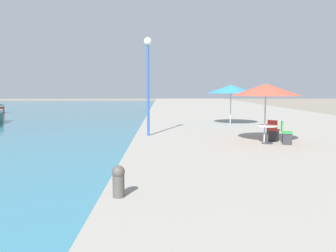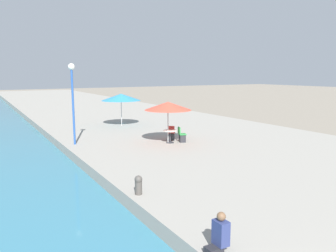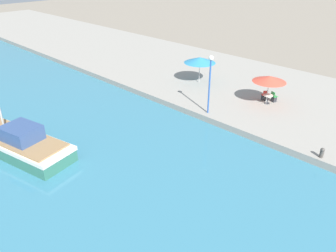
{
  "view_description": "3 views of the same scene",
  "coord_description": "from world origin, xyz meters",
  "px_view_note": "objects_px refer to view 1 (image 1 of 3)",
  "views": [
    {
      "loc": [
        1.26,
        2.73,
        2.7
      ],
      "look_at": [
        1.5,
        15.04,
        1.33
      ],
      "focal_mm": 35.0,
      "sensor_mm": 36.0,
      "label": 1
    },
    {
      "loc": [
        -4.11,
        -0.33,
        4.55
      ],
      "look_at": [
        5.42,
        15.77,
        1.53
      ],
      "focal_mm": 35.0,
      "sensor_mm": 36.0,
      "label": 2
    },
    {
      "loc": [
        -18.24,
        4.16,
        11.48
      ],
      "look_at": [
        -4.0,
        18.0,
        1.13
      ],
      "focal_mm": 35.0,
      "sensor_mm": 36.0,
      "label": 3
    }
  ],
  "objects_px": {
    "cafe_umbrella_pink": "(266,90)",
    "mooring_bollard": "(118,180)",
    "cafe_umbrella_white": "(231,89)",
    "lamppost": "(148,70)",
    "cafe_chair_left": "(286,136)",
    "cafe_chair_right": "(273,134)",
    "cafe_table": "(268,130)"
  },
  "relations": [
    {
      "from": "cafe_umbrella_pink",
      "to": "mooring_bollard",
      "type": "bearing_deg",
      "value": -127.48
    },
    {
      "from": "cafe_umbrella_white",
      "to": "lamppost",
      "type": "height_order",
      "value": "lamppost"
    },
    {
      "from": "cafe_umbrella_white",
      "to": "cafe_umbrella_pink",
      "type": "bearing_deg",
      "value": -91.22
    },
    {
      "from": "cafe_umbrella_pink",
      "to": "lamppost",
      "type": "relative_size",
      "value": 0.59
    },
    {
      "from": "cafe_chair_left",
      "to": "cafe_chair_right",
      "type": "bearing_deg",
      "value": -145.78
    },
    {
      "from": "cafe_umbrella_pink",
      "to": "lamppost",
      "type": "distance_m",
      "value": 5.42
    },
    {
      "from": "lamppost",
      "to": "cafe_umbrella_pink",
      "type": "bearing_deg",
      "value": -26.29
    },
    {
      "from": "cafe_umbrella_pink",
      "to": "cafe_table",
      "type": "bearing_deg",
      "value": -25.8
    },
    {
      "from": "cafe_chair_right",
      "to": "cafe_umbrella_pink",
      "type": "bearing_deg",
      "value": -99.03
    },
    {
      "from": "cafe_umbrella_white",
      "to": "cafe_chair_right",
      "type": "distance_m",
      "value": 7.08
    },
    {
      "from": "cafe_umbrella_pink",
      "to": "cafe_chair_right",
      "type": "bearing_deg",
      "value": 43.29
    },
    {
      "from": "mooring_bollard",
      "to": "lamppost",
      "type": "relative_size",
      "value": 0.14
    },
    {
      "from": "cafe_table",
      "to": "cafe_chair_right",
      "type": "distance_m",
      "value": 0.75
    },
    {
      "from": "cafe_chair_right",
      "to": "lamppost",
      "type": "height_order",
      "value": "lamppost"
    },
    {
      "from": "cafe_table",
      "to": "cafe_umbrella_pink",
      "type": "bearing_deg",
      "value": 154.2
    },
    {
      "from": "cafe_umbrella_pink",
      "to": "mooring_bollard",
      "type": "relative_size",
      "value": 4.14
    },
    {
      "from": "cafe_umbrella_white",
      "to": "cafe_chair_right",
      "type": "height_order",
      "value": "cafe_umbrella_white"
    },
    {
      "from": "cafe_umbrella_pink",
      "to": "cafe_umbrella_white",
      "type": "bearing_deg",
      "value": 88.78
    },
    {
      "from": "cafe_umbrella_white",
      "to": "cafe_table",
      "type": "relative_size",
      "value": 3.75
    },
    {
      "from": "cafe_chair_right",
      "to": "cafe_chair_left",
      "type": "bearing_deg",
      "value": -34.22
    },
    {
      "from": "cafe_umbrella_white",
      "to": "cafe_table",
      "type": "height_order",
      "value": "cafe_umbrella_white"
    },
    {
      "from": "cafe_umbrella_white",
      "to": "cafe_chair_right",
      "type": "bearing_deg",
      "value": -86.68
    },
    {
      "from": "cafe_table",
      "to": "cafe_chair_right",
      "type": "bearing_deg",
      "value": 52.32
    },
    {
      "from": "mooring_bollard",
      "to": "cafe_umbrella_white",
      "type": "bearing_deg",
      "value": 69.52
    },
    {
      "from": "cafe_table",
      "to": "cafe_chair_left",
      "type": "bearing_deg",
      "value": -16.12
    },
    {
      "from": "lamppost",
      "to": "mooring_bollard",
      "type": "bearing_deg",
      "value": -91.56
    },
    {
      "from": "cafe_umbrella_pink",
      "to": "cafe_table",
      "type": "distance_m",
      "value": 1.64
    },
    {
      "from": "cafe_chair_right",
      "to": "lamppost",
      "type": "distance_m",
      "value": 6.3
    },
    {
      "from": "cafe_umbrella_white",
      "to": "mooring_bollard",
      "type": "xyz_separation_m",
      "value": [
        -5.19,
        -13.9,
        -1.86
      ]
    },
    {
      "from": "mooring_bollard",
      "to": "cafe_chair_right",
      "type": "bearing_deg",
      "value": 51.75
    },
    {
      "from": "cafe_umbrella_white",
      "to": "cafe_chair_left",
      "type": "distance_m",
      "value": 7.84
    },
    {
      "from": "cafe_table",
      "to": "lamppost",
      "type": "bearing_deg",
      "value": 153.72
    }
  ]
}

